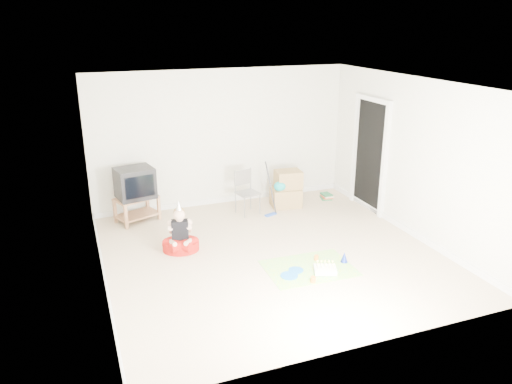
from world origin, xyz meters
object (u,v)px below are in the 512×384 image
object	(u,v)px
tv_stand	(137,207)
cardboard_boxes	(287,189)
crt_tv	(135,183)
folding_chair	(248,193)
seated_woman	(181,240)
birthday_cake	(325,270)

from	to	relation	value
tv_stand	cardboard_boxes	distance (m)	2.83
tv_stand	crt_tv	xyz separation A→B (m)	(0.00, 0.00, 0.45)
folding_chair	cardboard_boxes	size ratio (longest dim) A/B	1.18
tv_stand	seated_woman	bearing A→B (deg)	-72.50
crt_tv	birthday_cake	xyz separation A→B (m)	(2.23, -2.95, -0.68)
tv_stand	cardboard_boxes	xyz separation A→B (m)	(2.82, -0.25, 0.07)
crt_tv	cardboard_boxes	distance (m)	2.86
crt_tv	birthday_cake	distance (m)	3.76
crt_tv	seated_woman	distance (m)	1.63
tv_stand	seated_woman	xyz separation A→B (m)	(0.46, -1.47, -0.09)
cardboard_boxes	birthday_cake	world-z (taller)	cardboard_boxes
tv_stand	folding_chair	distance (m)	2.02
folding_chair	birthday_cake	bearing A→B (deg)	-84.59
folding_chair	crt_tv	bearing A→B (deg)	169.68
tv_stand	birthday_cake	world-z (taller)	tv_stand
seated_woman	birthday_cake	size ratio (longest dim) A/B	2.15
birthday_cake	folding_chair	bearing A→B (deg)	95.41
birthday_cake	cardboard_boxes	bearing A→B (deg)	77.61
tv_stand	folding_chair	xyz separation A→B (m)	(1.98, -0.36, 0.14)
crt_tv	seated_woman	world-z (taller)	crt_tv
tv_stand	birthday_cake	xyz separation A→B (m)	(2.23, -2.95, -0.22)
seated_woman	cardboard_boxes	bearing A→B (deg)	27.24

